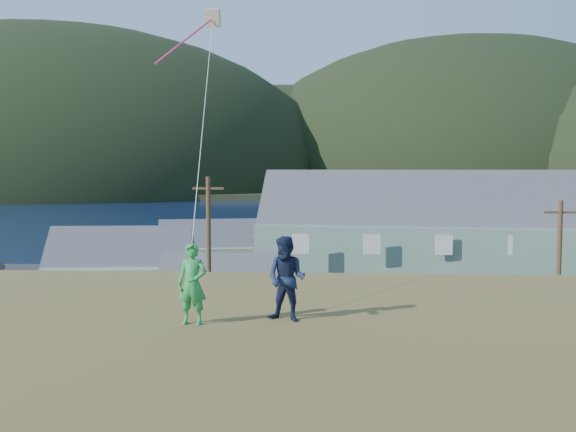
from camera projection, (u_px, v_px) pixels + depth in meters
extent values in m
plane|color=#0A1638|center=(299.00, 376.00, 31.60)|extent=(900.00, 900.00, 0.00)
cube|color=#4C3D19|center=(297.00, 389.00, 29.60)|extent=(110.00, 8.00, 0.10)
cube|color=#28282B|center=(307.00, 303.00, 48.53)|extent=(72.00, 36.00, 0.12)
cube|color=gray|center=(258.00, 256.00, 71.72)|extent=(26.00, 14.00, 0.90)
cube|color=black|center=(320.00, 185.00, 360.17)|extent=(900.00, 320.00, 2.00)
ellipsoid|color=black|center=(61.00, 187.00, 296.76)|extent=(260.00, 234.00, 143.00)
ellipsoid|color=black|center=(281.00, 185.00, 331.28)|extent=(200.00, 180.00, 100.00)
ellipsoid|color=black|center=(462.00, 186.00, 316.55)|extent=(230.00, 207.00, 142.60)
cube|color=slate|center=(484.00, 262.00, 49.52)|extent=(35.13, 13.80, 5.86)
cube|color=#47474C|center=(485.00, 204.00, 49.19)|extent=(35.60, 13.63, 9.55)
cube|color=gray|center=(120.00, 287.00, 45.47)|extent=(10.19, 7.34, 3.41)
cube|color=#47474C|center=(119.00, 251.00, 45.28)|extent=(10.66, 7.15, 6.15)
cube|color=silver|center=(225.00, 317.00, 37.40)|extent=(7.82, 5.92, 2.95)
cube|color=#47474C|center=(224.00, 279.00, 37.24)|extent=(8.31, 5.89, 5.19)
cube|color=gray|center=(214.00, 262.00, 59.25)|extent=(10.44, 7.53, 3.03)
cube|color=#47474C|center=(213.00, 236.00, 59.08)|extent=(10.92, 7.60, 5.64)
cylinder|color=#47331E|center=(209.00, 271.00, 32.98)|extent=(0.24, 0.24, 9.70)
cylinder|color=#47331E|center=(558.00, 285.00, 32.09)|extent=(0.24, 0.24, 8.53)
imported|color=silver|center=(218.00, 278.00, 55.18)|extent=(2.39, 5.07, 1.43)
imported|color=#37548A|center=(321.00, 274.00, 56.85)|extent=(2.10, 4.76, 1.52)
imported|color=#A7A8AC|center=(102.00, 287.00, 51.03)|extent=(1.74, 4.12, 1.32)
imported|color=navy|center=(285.00, 287.00, 50.51)|extent=(2.32, 4.75, 1.56)
imported|color=black|center=(244.00, 288.00, 50.62)|extent=(2.43, 5.12, 1.44)
imported|color=gray|center=(124.00, 275.00, 56.48)|extent=(1.62, 4.45, 1.46)
imported|color=green|center=(192.00, 284.00, 12.35)|extent=(0.61, 0.44, 1.58)
imported|color=#172240|center=(287.00, 279.00, 12.65)|extent=(0.99, 0.88, 1.68)
cube|color=beige|center=(213.00, 18.00, 20.13)|extent=(0.47, 0.44, 0.60)
cylinder|color=#F54074|center=(186.00, 40.00, 18.98)|extent=(0.06, 0.06, 3.31)
cylinder|color=white|center=(205.00, 104.00, 16.21)|extent=(0.02, 0.02, 10.35)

